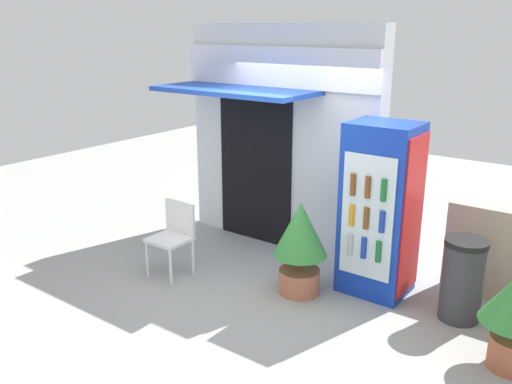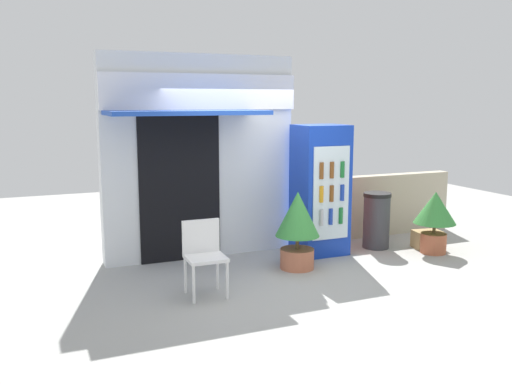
{
  "view_description": "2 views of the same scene",
  "coord_description": "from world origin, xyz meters",
  "views": [
    {
      "loc": [
        3.37,
        -4.67,
        2.97
      ],
      "look_at": [
        -0.31,
        0.34,
        1.05
      ],
      "focal_mm": 37.96,
      "sensor_mm": 36.0,
      "label": 1
    },
    {
      "loc": [
        -3.03,
        -6.44,
        2.33
      ],
      "look_at": [
        -0.25,
        0.14,
        1.14
      ],
      "focal_mm": 38.51,
      "sensor_mm": 36.0,
      "label": 2
    }
  ],
  "objects": [
    {
      "name": "trash_bin",
      "position": [
        2.08,
        0.7,
        0.45
      ],
      "size": [
        0.44,
        0.44,
        0.89
      ],
      "color": "#38383D",
      "rests_on": "ground"
    },
    {
      "name": "ground",
      "position": [
        0.0,
        0.0,
        0.0
      ],
      "size": [
        16.0,
        16.0,
        0.0
      ],
      "primitive_type": "plane",
      "color": "#A3A39E"
    },
    {
      "name": "plastic_chair",
      "position": [
        -1.11,
        -0.28,
        0.54
      ],
      "size": [
        0.47,
        0.44,
        0.9
      ],
      "color": "white",
      "rests_on": "ground"
    },
    {
      "name": "drink_cooler",
      "position": [
        1.09,
        0.77,
        0.99
      ],
      "size": [
        0.76,
        0.69,
        1.98
      ],
      "color": "#1438B2",
      "rests_on": "ground"
    },
    {
      "name": "storefront_building",
      "position": [
        -0.66,
        1.35,
        1.56
      ],
      "size": [
        2.89,
        1.22,
        3.0
      ],
      "color": "silver",
      "rests_on": "ground"
    },
    {
      "name": "potted_plant_near_shop",
      "position": [
        0.41,
        0.2,
        0.65
      ],
      "size": [
        0.62,
        0.62,
        1.1
      ],
      "color": "#BC6B4C",
      "rests_on": "ground"
    }
  ]
}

